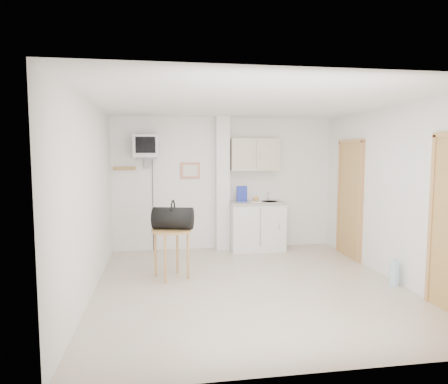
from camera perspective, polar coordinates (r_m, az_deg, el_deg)
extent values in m
plane|color=#B8A794|center=(5.70, 3.66, -13.16)|extent=(4.50, 4.50, 0.00)
cube|color=white|center=(7.63, 0.02, 1.25)|extent=(4.20, 0.04, 2.50)
cube|color=white|center=(3.29, 12.41, -4.80)|extent=(4.20, 0.04, 2.50)
cube|color=white|center=(5.37, -18.67, -0.93)|extent=(0.04, 4.50, 2.50)
cube|color=white|center=(6.24, 22.92, -0.20)|extent=(0.04, 4.50, 2.50)
cube|color=white|center=(5.44, 3.83, 12.63)|extent=(4.20, 4.50, 0.04)
cube|color=white|center=(7.51, -0.22, 1.18)|extent=(0.25, 0.22, 2.50)
cube|color=#C26F54|center=(7.52, -4.86, 3.07)|extent=(0.36, 0.03, 0.30)
cube|color=silver|center=(7.51, -4.85, 3.06)|extent=(0.28, 0.01, 0.22)
cube|color=#A37E3F|center=(7.52, -14.03, 3.30)|extent=(0.40, 0.05, 0.06)
cube|color=white|center=(7.60, -2.34, -1.05)|extent=(0.15, 0.02, 0.08)
cylinder|color=#A37E3F|center=(7.47, -15.21, 3.18)|extent=(0.02, 0.08, 0.02)
cylinder|color=#A37E3F|center=(7.46, -14.07, 3.21)|extent=(0.02, 0.08, 0.02)
cylinder|color=#A37E3F|center=(7.45, -12.92, 3.23)|extent=(0.02, 0.08, 0.02)
cube|color=olive|center=(7.33, 17.53, -1.16)|extent=(0.04, 0.75, 2.00)
cube|color=#98603B|center=(7.33, 17.50, -1.16)|extent=(0.06, 0.87, 2.06)
cube|color=silver|center=(7.58, 4.70, -4.98)|extent=(1.00, 0.55, 0.88)
cube|color=#B0A398|center=(7.51, 4.73, -1.53)|extent=(1.03, 0.58, 0.04)
cylinder|color=#B7B7BA|center=(7.57, 6.57, -1.52)|extent=(0.30, 0.30, 0.05)
cylinder|color=#B7B7BA|center=(7.70, 6.30, -0.62)|extent=(0.02, 0.02, 0.16)
cylinder|color=#B7B7BA|center=(7.63, 6.42, -0.11)|extent=(0.02, 0.13, 0.02)
cube|color=#BFB09B|center=(7.56, 4.36, 5.36)|extent=(0.90, 0.32, 0.60)
cube|color=#202E9E|center=(7.49, 2.57, -0.26)|extent=(0.19, 0.07, 0.29)
cylinder|color=white|center=(7.46, 4.59, -1.37)|extent=(0.22, 0.22, 0.01)
sphere|color=tan|center=(7.45, 4.59, -1.02)|extent=(0.11, 0.11, 0.11)
cube|color=slate|center=(7.36, -11.04, 4.72)|extent=(0.36, 0.32, 0.02)
cube|color=slate|center=(7.49, -10.99, 4.12)|extent=(0.10, 0.06, 0.20)
cube|color=#B8B8BB|center=(7.29, -11.09, 6.44)|extent=(0.44, 0.42, 0.40)
cube|color=black|center=(7.07, -11.16, 6.63)|extent=(0.34, 0.02, 0.28)
cylinder|color=black|center=(7.56, -10.12, -1.82)|extent=(0.01, 0.01, 1.73)
cylinder|color=#A37E3F|center=(5.89, -7.54, -5.47)|extent=(0.59, 0.59, 0.03)
cylinder|color=#A37E3F|center=(5.89, -5.15, -9.05)|extent=(0.04, 0.04, 0.69)
cylinder|color=#A37E3F|center=(6.20, -6.66, -8.31)|extent=(0.04, 0.04, 0.69)
cylinder|color=#A37E3F|center=(6.06, -9.76, -8.68)|extent=(0.04, 0.04, 0.69)
cylinder|color=#A37E3F|center=(5.74, -8.38, -9.47)|extent=(0.04, 0.04, 0.69)
cylinder|color=black|center=(5.89, -7.30, -3.73)|extent=(0.64, 0.45, 0.32)
torus|color=black|center=(5.87, -7.31, -2.28)|extent=(0.08, 0.24, 0.24)
cylinder|color=#A4CDDF|center=(6.10, 23.18, -10.68)|extent=(0.13, 0.13, 0.34)
cylinder|color=#A4CDDF|center=(6.05, 23.25, -8.95)|extent=(0.04, 0.04, 0.04)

